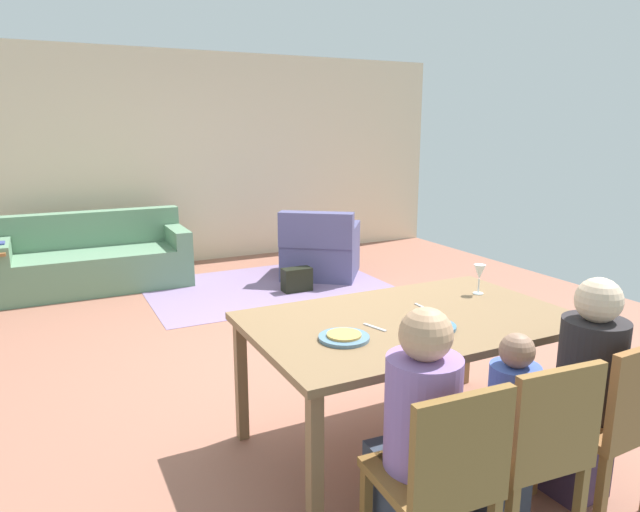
% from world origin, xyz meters
% --- Properties ---
extents(ground_plane, '(7.21, 6.11, 0.02)m').
position_xyz_m(ground_plane, '(0.00, 0.46, -0.01)').
color(ground_plane, '#97604D').
extents(back_wall, '(7.21, 0.10, 2.70)m').
position_xyz_m(back_wall, '(0.00, 3.56, 1.35)').
color(back_wall, beige).
rests_on(back_wall, ground_plane).
extents(dining_table, '(1.75, 1.08, 0.76)m').
position_xyz_m(dining_table, '(-0.07, -1.46, 0.69)').
color(dining_table, olive).
rests_on(dining_table, ground_plane).
extents(plate_near_man, '(0.25, 0.25, 0.02)m').
position_xyz_m(plate_near_man, '(-0.56, -1.58, 0.77)').
color(plate_near_man, slate).
rests_on(plate_near_man, dining_table).
extents(pizza_near_man, '(0.17, 0.17, 0.01)m').
position_xyz_m(pizza_near_man, '(-0.56, -1.58, 0.78)').
color(pizza_near_man, gold).
rests_on(pizza_near_man, plate_near_man).
extents(plate_near_child, '(0.25, 0.25, 0.02)m').
position_xyz_m(plate_near_child, '(-0.07, -1.64, 0.77)').
color(plate_near_child, teal).
rests_on(plate_near_child, dining_table).
extents(pizza_near_child, '(0.17, 0.17, 0.01)m').
position_xyz_m(pizza_near_child, '(-0.07, -1.64, 0.78)').
color(pizza_near_child, '#E2923E').
rests_on(pizza_near_child, plate_near_child).
extents(wine_glass, '(0.07, 0.07, 0.19)m').
position_xyz_m(wine_glass, '(0.56, -1.28, 0.89)').
color(wine_glass, silver).
rests_on(wine_glass, dining_table).
extents(fork, '(0.06, 0.15, 0.01)m').
position_xyz_m(fork, '(-0.34, -1.51, 0.76)').
color(fork, silver).
rests_on(fork, dining_table).
extents(knife, '(0.02, 0.17, 0.01)m').
position_xyz_m(knife, '(0.08, -1.36, 0.76)').
color(knife, silver).
rests_on(knife, dining_table).
extents(dining_chair_man, '(0.44, 0.44, 0.87)m').
position_xyz_m(dining_chair_man, '(-0.56, -2.36, 0.49)').
color(dining_chair_man, brown).
rests_on(dining_chair_man, ground_plane).
extents(person_man, '(0.30, 0.41, 1.11)m').
position_xyz_m(person_man, '(-0.56, -2.19, 0.51)').
color(person_man, '#333D4E').
rests_on(person_man, ground_plane).
extents(dining_chair_child, '(0.45, 0.45, 0.87)m').
position_xyz_m(dining_chair_child, '(-0.08, -2.36, 0.49)').
color(dining_chair_child, olive).
rests_on(dining_chair_child, ground_plane).
extents(person_child, '(0.22, 0.30, 0.92)m').
position_xyz_m(person_child, '(-0.07, -2.19, 0.43)').
color(person_child, '#3B404F').
rests_on(person_child, ground_plane).
extents(dining_chair_woman, '(0.44, 0.44, 0.87)m').
position_xyz_m(dining_chair_woman, '(0.41, -2.36, 0.49)').
color(dining_chair_woman, '#935C2E').
rests_on(dining_chair_woman, ground_plane).
extents(person_woman, '(0.30, 0.41, 1.11)m').
position_xyz_m(person_woman, '(0.41, -2.19, 0.51)').
color(person_woman, '#3F2C47').
rests_on(person_woman, ground_plane).
extents(area_rug, '(2.60, 1.80, 0.01)m').
position_xyz_m(area_rug, '(0.38, 1.91, 0.00)').
color(area_rug, gray).
rests_on(area_rug, ground_plane).
extents(couch, '(1.98, 0.86, 0.82)m').
position_xyz_m(couch, '(-1.33, 2.77, 0.30)').
color(couch, slate).
rests_on(couch, ground_plane).
extents(armchair, '(1.19, 1.20, 0.82)m').
position_xyz_m(armchair, '(1.14, 2.07, 0.32)').
color(armchair, '#514F7B').
rests_on(armchair, ground_plane).
extents(handbag, '(0.32, 0.16, 0.26)m').
position_xyz_m(handbag, '(0.62, 1.61, 0.13)').
color(handbag, black).
rests_on(handbag, ground_plane).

